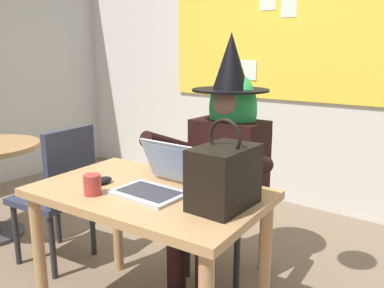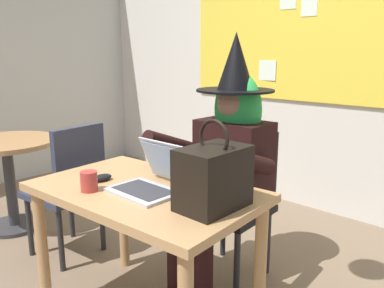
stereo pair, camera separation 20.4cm
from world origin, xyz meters
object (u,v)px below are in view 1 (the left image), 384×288
chair_at_desk (233,193)px  coffee_mug (92,185)px  desk_main (149,211)px  handbag (224,176)px  laptop (158,181)px  chair_spare_by_window (60,189)px  person_costumed (224,151)px  computer_mouse (103,180)px

chair_at_desk → coffee_mug: size_ratio=9.48×
desk_main → handbag: (0.40, 0.04, 0.24)m
handbag → desk_main: bearing=-174.2°
desk_main → laptop: size_ratio=3.54×
coffee_mug → chair_spare_by_window: chair_spare_by_window is taller
person_costumed → computer_mouse: person_costumed is taller
computer_mouse → handbag: 0.66m
chair_at_desk → handbag: 0.83m
laptop → computer_mouse: laptop is taller
handbag → laptop: bearing=-175.7°
desk_main → computer_mouse: computer_mouse is taller
laptop → coffee_mug: 0.30m
chair_spare_by_window → coffee_mug: bearing=150.1°
handbag → chair_spare_by_window: size_ratio=0.42×
person_costumed → handbag: size_ratio=3.88×
handbag → person_costumed: bearing=123.0°
computer_mouse → coffee_mug: bearing=-55.6°
chair_at_desk → chair_spare_by_window: bearing=-58.5°
computer_mouse → chair_spare_by_window: size_ratio=0.11×
person_costumed → desk_main: bearing=-5.0°
computer_mouse → chair_at_desk: bearing=71.4°
chair_at_desk → laptop: bearing=-2.6°
computer_mouse → desk_main: bearing=19.1°
person_costumed → coffee_mug: 0.81m
desk_main → person_costumed: (0.05, 0.58, 0.19)m
laptop → coffee_mug: bearing=-133.1°
person_costumed → chair_spare_by_window: size_ratio=1.62×
desk_main → chair_spare_by_window: chair_spare_by_window is taller
laptop → computer_mouse: 0.30m
chair_at_desk → person_costumed: 0.32m
coffee_mug → laptop: bearing=46.8°
computer_mouse → chair_spare_by_window: 0.68m
desk_main → coffee_mug: bearing=-127.3°
chair_spare_by_window → person_costumed: bearing=-158.8°
desk_main → chair_at_desk: 0.71m
chair_at_desk → handbag: bearing=25.2°
person_costumed → chair_at_desk: bearing=-178.1°
computer_mouse → handbag: size_ratio=0.28×
computer_mouse → chair_spare_by_window: bearing=166.9°
desk_main → person_costumed: person_costumed is taller
handbag → coffee_mug: bearing=-156.2°
computer_mouse → handbag: bearing=11.8°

